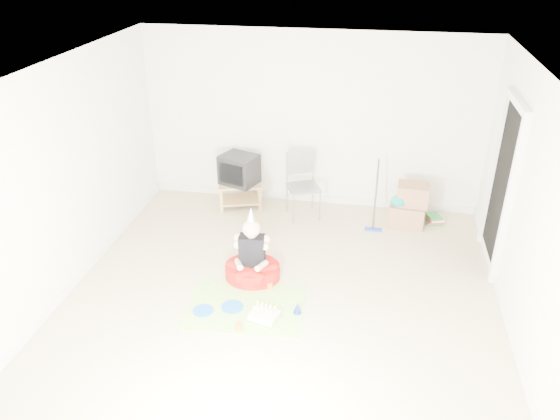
% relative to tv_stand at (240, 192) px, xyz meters
% --- Properties ---
extents(ground, '(5.00, 5.00, 0.00)m').
position_rel_tv_stand_xyz_m(ground, '(1.02, -2.10, -0.24)').
color(ground, '#C9B990').
rests_on(ground, ground).
extents(doorway_recess, '(0.02, 0.90, 2.05)m').
position_rel_tv_stand_xyz_m(doorway_recess, '(3.50, -0.90, 0.78)').
color(doorway_recess, black).
rests_on(doorway_recess, ground).
extents(tv_stand, '(0.73, 0.56, 0.40)m').
position_rel_tv_stand_xyz_m(tv_stand, '(0.00, 0.00, 0.00)').
color(tv_stand, '#A37E49').
rests_on(tv_stand, ground).
extents(crt_tv, '(0.63, 0.58, 0.44)m').
position_rel_tv_stand_xyz_m(crt_tv, '(0.00, 0.00, 0.38)').
color(crt_tv, black).
rests_on(crt_tv, tv_stand).
extents(folding_chair, '(0.57, 0.56, 0.97)m').
position_rel_tv_stand_xyz_m(folding_chair, '(0.99, -0.14, 0.23)').
color(folding_chair, gray).
rests_on(folding_chair, ground).
extents(cardboard_boxes, '(0.54, 0.42, 0.62)m').
position_rel_tv_stand_xyz_m(cardboard_boxes, '(2.50, -0.12, 0.06)').
color(cardboard_boxes, '#9B6C4B').
rests_on(cardboard_boxes, ground).
extents(floor_mop, '(0.24, 0.33, 0.97)m').
position_rel_tv_stand_xyz_m(floor_mop, '(2.02, -0.39, 0.02)').
color(floor_mop, '#2340B3').
rests_on(floor_mop, ground).
extents(book_pile, '(0.25, 0.29, 0.12)m').
position_rel_tv_stand_xyz_m(book_pile, '(2.89, 0.03, -0.19)').
color(book_pile, '#277733').
rests_on(book_pile, ground).
extents(seated_woman, '(0.71, 0.71, 0.96)m').
position_rel_tv_stand_xyz_m(seated_woman, '(0.60, -1.83, -0.03)').
color(seated_woman, '#B41710').
rests_on(seated_woman, ground).
extents(party_mat, '(1.38, 1.04, 0.01)m').
position_rel_tv_stand_xyz_m(party_mat, '(0.65, -2.41, -0.24)').
color(party_mat, '#FF35A8').
rests_on(party_mat, ground).
extents(birthday_cake, '(0.35, 0.31, 0.14)m').
position_rel_tv_stand_xyz_m(birthday_cake, '(0.91, -2.58, -0.20)').
color(birthday_cake, silver).
rests_on(birthday_cake, party_mat).
extents(blue_plate_near, '(0.30, 0.30, 0.01)m').
position_rel_tv_stand_xyz_m(blue_plate_near, '(0.51, -2.46, -0.23)').
color(blue_plate_near, blue).
rests_on(blue_plate_near, party_mat).
extents(blue_plate_far, '(0.31, 0.31, 0.01)m').
position_rel_tv_stand_xyz_m(blue_plate_far, '(0.20, -2.58, -0.23)').
color(blue_plate_far, blue).
rests_on(blue_plate_far, party_mat).
extents(orange_cup_near, '(0.08, 0.08, 0.07)m').
position_rel_tv_stand_xyz_m(orange_cup_near, '(0.86, -2.03, -0.20)').
color(orange_cup_near, orange).
rests_on(orange_cup_near, party_mat).
extents(orange_cup_far, '(0.08, 0.08, 0.09)m').
position_rel_tv_stand_xyz_m(orange_cup_far, '(0.68, -2.82, -0.19)').
color(orange_cup_far, orange).
rests_on(orange_cup_far, party_mat).
extents(blue_party_hat, '(0.12, 0.12, 0.14)m').
position_rel_tv_stand_xyz_m(blue_party_hat, '(1.25, -2.42, -0.17)').
color(blue_party_hat, '#192FB0').
rests_on(blue_party_hat, party_mat).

